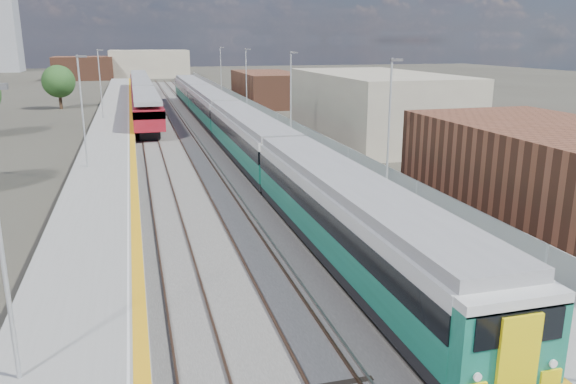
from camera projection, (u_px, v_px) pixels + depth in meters
name	position (u px, v px, depth m)	size (l,w,h in m)	color
ground	(206.00, 137.00, 56.42)	(320.00, 320.00, 0.00)	#47443A
ballast_bed	(181.00, 134.00, 58.17)	(10.50, 155.00, 0.06)	#565451
tracks	(186.00, 131.00, 59.86)	(8.96, 160.00, 0.17)	#4C3323
platform_right	(252.00, 127.00, 59.96)	(4.70, 155.00, 8.52)	slate
platform_left	(113.00, 132.00, 56.29)	(4.30, 155.00, 8.52)	slate
buildings	(78.00, 35.00, 131.44)	(72.00, 185.50, 40.00)	brown
green_train	(227.00, 119.00, 52.52)	(3.03, 84.30, 3.34)	black
red_train	(142.00, 92.00, 80.42)	(3.00, 60.72, 3.78)	black
tree_c	(59.00, 81.00, 78.80)	(4.53, 4.53, 6.14)	#382619
tree_d	(369.00, 90.00, 67.59)	(4.27, 4.27, 5.78)	#382619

